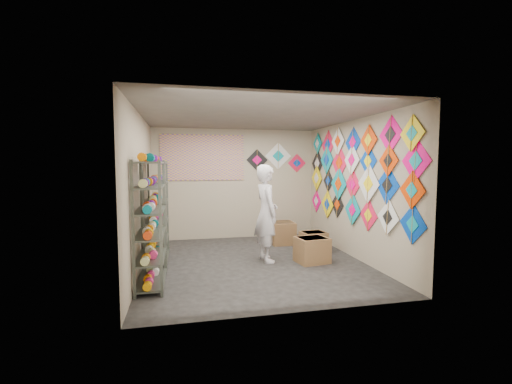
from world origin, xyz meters
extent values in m
plane|color=black|center=(0.00, 0.00, 0.00)|extent=(4.50, 4.50, 0.00)
plane|color=tan|center=(0.00, 2.25, 1.35)|extent=(4.00, 0.00, 4.00)
plane|color=tan|center=(0.00, -2.25, 1.35)|extent=(4.00, 0.00, 4.00)
plane|color=tan|center=(-2.00, 0.00, 1.35)|extent=(0.00, 4.50, 4.50)
plane|color=tan|center=(2.00, 0.00, 1.35)|extent=(0.00, 4.50, 4.50)
plane|color=#6D665C|center=(0.00, 0.00, 2.70)|extent=(4.50, 4.50, 0.00)
cube|color=#4C5147|center=(-1.78, -0.85, 0.95)|extent=(0.40, 1.10, 1.90)
cube|color=#4C5147|center=(-1.78, 0.45, 0.95)|extent=(0.40, 1.10, 1.90)
cylinder|color=#F93182|center=(-1.78, -1.33, 1.04)|extent=(0.12, 0.10, 0.12)
cylinder|color=orange|center=(-1.78, -1.14, 1.04)|extent=(0.12, 0.10, 0.12)
cylinder|color=#F69D05|center=(-1.78, -0.95, 1.04)|extent=(0.12, 0.10, 0.12)
cylinder|color=white|center=(-1.78, -0.75, 1.04)|extent=(0.12, 0.10, 0.12)
cylinder|color=red|center=(-1.78, -0.56, 1.04)|extent=(0.12, 0.10, 0.12)
cylinder|color=#66159F|center=(-1.78, -0.37, 1.04)|extent=(0.12, 0.10, 0.12)
cylinder|color=#CFCF7B|center=(-1.78, -0.03, 1.04)|extent=(0.12, 0.10, 0.12)
cylinder|color=#057480|center=(-1.78, 0.16, 1.04)|extent=(0.12, 0.10, 0.12)
cylinder|color=#F93182|center=(-1.78, 0.35, 1.04)|extent=(0.12, 0.10, 0.12)
cylinder|color=orange|center=(-1.78, 0.55, 1.04)|extent=(0.12, 0.10, 0.12)
cylinder|color=#F69D05|center=(-1.78, 0.74, 1.04)|extent=(0.12, 0.10, 0.12)
cylinder|color=white|center=(-1.78, 0.93, 1.04)|extent=(0.12, 0.10, 0.12)
cube|color=#043CB1|center=(1.99, -1.82, 0.96)|extent=(0.01, 0.61, 0.61)
cube|color=silver|center=(1.97, -1.23, 0.97)|extent=(0.04, 0.59, 0.59)
cube|color=#EC1543|center=(1.99, -0.60, 0.92)|extent=(0.02, 0.59, 0.59)
cube|color=#0A95A1|center=(1.97, -0.04, 0.94)|extent=(0.03, 0.62, 0.62)
cube|color=black|center=(1.99, 0.66, 0.97)|extent=(0.02, 0.58, 0.58)
cube|color=yellow|center=(1.97, 1.15, 0.92)|extent=(0.01, 0.64, 0.64)
cube|color=#FB007A|center=(1.99, 1.84, 0.92)|extent=(0.01, 0.56, 0.56)
cube|color=#EF3800|center=(1.97, -1.80, 1.46)|extent=(0.01, 0.57, 0.57)
cube|color=#043CB1|center=(1.99, -1.16, 1.50)|extent=(0.03, 0.64, 0.64)
cube|color=silver|center=(1.97, -0.61, 1.49)|extent=(0.03, 0.71, 0.71)
cube|color=#EC1543|center=(1.99, 0.01, 1.44)|extent=(0.02, 0.59, 0.59)
cube|color=#0A95A1|center=(1.97, 0.59, 1.42)|extent=(0.02, 0.72, 0.72)
cube|color=black|center=(1.99, 1.15, 1.46)|extent=(0.02, 0.52, 0.52)
cube|color=yellow|center=(1.97, 1.80, 1.49)|extent=(0.01, 0.64, 0.64)
cube|color=#FB007A|center=(1.99, -1.84, 1.89)|extent=(0.04, 0.64, 0.64)
cube|color=#EF3800|center=(1.97, -1.19, 1.90)|extent=(0.02, 0.53, 0.53)
cube|color=#043CB1|center=(1.99, -0.54, 1.90)|extent=(0.01, 0.57, 0.57)
cube|color=silver|center=(1.97, 0.03, 1.92)|extent=(0.03, 0.61, 0.61)
cube|color=#EC1543|center=(1.99, 0.60, 1.87)|extent=(0.02, 0.71, 0.71)
cube|color=#0A95A1|center=(1.97, 1.22, 1.94)|extent=(0.02, 0.67, 0.67)
cube|color=black|center=(1.99, 1.82, 1.86)|extent=(0.03, 0.69, 0.69)
cube|color=yellow|center=(1.97, -1.75, 2.29)|extent=(0.02, 0.55, 0.55)
cube|color=#FB007A|center=(1.99, -1.20, 2.31)|extent=(0.03, 0.63, 0.63)
cube|color=#EF3800|center=(1.97, -0.57, 2.27)|extent=(0.02, 0.55, 0.55)
cube|color=#043CB1|center=(1.99, 0.04, 2.27)|extent=(0.03, 0.61, 0.61)
cube|color=silver|center=(1.97, 0.66, 2.33)|extent=(0.01, 0.60, 0.60)
cube|color=#EC1543|center=(1.99, 1.21, 2.28)|extent=(0.03, 0.68, 0.68)
cube|color=#0A95A1|center=(1.97, 1.78, 2.35)|extent=(0.01, 0.52, 0.52)
cube|color=black|center=(0.55, 2.24, 1.95)|extent=(0.55, 0.02, 0.55)
cube|color=silver|center=(1.10, 2.24, 2.05)|extent=(0.68, 0.02, 0.68)
cube|color=#EC1543|center=(1.60, 2.24, 1.87)|extent=(0.48, 0.02, 0.48)
cube|color=#7C4698|center=(-0.80, 2.23, 2.00)|extent=(2.00, 0.01, 1.10)
imported|color=silver|center=(0.25, 0.06, 0.92)|extent=(0.75, 0.57, 1.83)
cube|color=brown|center=(1.06, -0.23, 0.23)|extent=(0.63, 0.55, 0.47)
cube|color=brown|center=(1.39, 0.53, 0.21)|extent=(0.54, 0.46, 0.41)
cube|color=brown|center=(0.96, 1.36, 0.25)|extent=(0.54, 0.59, 0.50)
camera|label=1|loc=(-1.31, -6.16, 1.83)|focal=24.00mm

